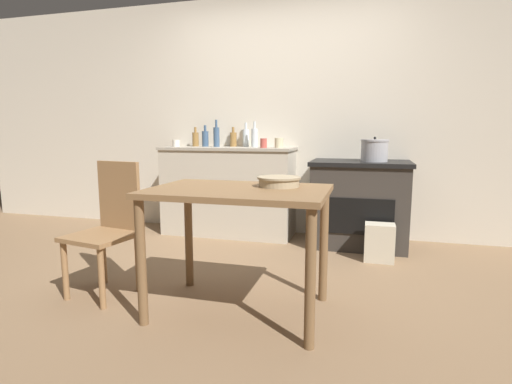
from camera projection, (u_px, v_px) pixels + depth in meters
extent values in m
plane|color=#896B4C|center=(242.00, 280.00, 3.02)|extent=(14.00, 14.00, 0.00)
cube|color=beige|center=(285.00, 117.00, 4.34)|extent=(8.00, 0.07, 2.55)
cube|color=beige|center=(228.00, 192.00, 4.34)|extent=(1.40, 0.49, 0.92)
cube|color=#A9A08F|center=(228.00, 149.00, 4.27)|extent=(1.43, 0.52, 0.03)
cube|color=#38332D|center=(359.00, 205.00, 3.92)|extent=(0.90, 0.62, 0.80)
cube|color=black|center=(361.00, 163.00, 3.86)|extent=(0.94, 0.66, 0.04)
cube|color=black|center=(358.00, 217.00, 3.63)|extent=(0.63, 0.01, 0.33)
cube|color=olive|center=(238.00, 191.00, 2.39)|extent=(1.06, 0.73, 0.03)
cylinder|color=brown|center=(141.00, 263.00, 2.28)|extent=(0.06, 0.06, 0.74)
cylinder|color=brown|center=(310.00, 280.00, 2.02)|extent=(0.06, 0.06, 0.74)
cylinder|color=brown|center=(189.00, 236.00, 2.88)|extent=(0.06, 0.06, 0.74)
cylinder|color=brown|center=(324.00, 246.00, 2.62)|extent=(0.06, 0.06, 0.74)
cube|color=#997047|center=(101.00, 236.00, 2.69)|extent=(0.46, 0.46, 0.03)
cube|color=#997047|center=(119.00, 195.00, 2.82)|extent=(0.36, 0.09, 0.48)
cylinder|color=#997047|center=(65.00, 271.00, 2.65)|extent=(0.04, 0.04, 0.40)
cylinder|color=#997047|center=(102.00, 279.00, 2.51)|extent=(0.04, 0.04, 0.40)
cylinder|color=#997047|center=(103.00, 257.00, 2.94)|extent=(0.04, 0.04, 0.40)
cylinder|color=#997047|center=(138.00, 263.00, 2.80)|extent=(0.04, 0.04, 0.40)
cube|color=beige|center=(379.00, 243.00, 3.45)|extent=(0.25, 0.18, 0.33)
cylinder|color=#A8A8AD|center=(374.00, 152.00, 3.76)|extent=(0.25, 0.25, 0.19)
cylinder|color=#A8A8AD|center=(375.00, 140.00, 3.74)|extent=(0.26, 0.26, 0.02)
sphere|color=black|center=(375.00, 138.00, 3.74)|extent=(0.02, 0.02, 0.02)
cylinder|color=tan|center=(279.00, 182.00, 2.46)|extent=(0.25, 0.25, 0.06)
cylinder|color=tan|center=(279.00, 178.00, 2.45)|extent=(0.27, 0.27, 0.01)
cylinder|color=silver|center=(246.00, 138.00, 4.40)|extent=(0.07, 0.07, 0.19)
cylinder|color=silver|center=(246.00, 126.00, 4.38)|extent=(0.03, 0.03, 0.07)
cylinder|color=olive|center=(233.00, 140.00, 4.43)|extent=(0.07, 0.07, 0.16)
cylinder|color=olive|center=(233.00, 130.00, 4.42)|extent=(0.03, 0.03, 0.06)
cylinder|color=silver|center=(255.00, 138.00, 4.24)|extent=(0.07, 0.07, 0.20)
cylinder|color=silver|center=(255.00, 125.00, 4.22)|extent=(0.03, 0.03, 0.08)
cylinder|color=#3D5675|center=(205.00, 139.00, 4.43)|extent=(0.07, 0.07, 0.17)
cylinder|color=#3D5675|center=(205.00, 128.00, 4.41)|extent=(0.03, 0.03, 0.07)
cylinder|color=#3D5675|center=(216.00, 137.00, 4.34)|extent=(0.07, 0.07, 0.21)
cylinder|color=#3D5675|center=(216.00, 124.00, 4.32)|extent=(0.03, 0.03, 0.08)
cylinder|color=olive|center=(196.00, 139.00, 4.49)|extent=(0.07, 0.07, 0.16)
cylinder|color=olive|center=(195.00, 130.00, 4.47)|extent=(0.03, 0.03, 0.06)
cylinder|color=#B74C42|center=(264.00, 143.00, 4.03)|extent=(0.07, 0.07, 0.10)
cylinder|color=beige|center=(279.00, 143.00, 4.08)|extent=(0.09, 0.09, 0.10)
cylinder|color=silver|center=(176.00, 143.00, 4.38)|extent=(0.08, 0.08, 0.08)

